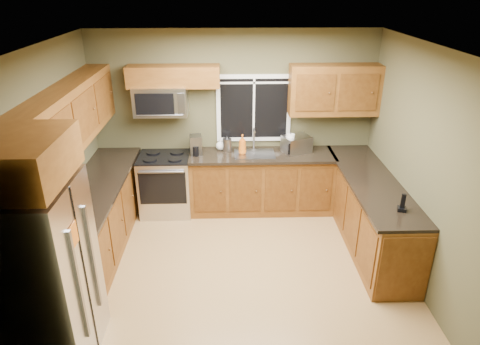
{
  "coord_description": "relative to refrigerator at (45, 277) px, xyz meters",
  "views": [
    {
      "loc": [
        -0.09,
        -4.43,
        3.32
      ],
      "look_at": [
        0.05,
        0.35,
        1.15
      ],
      "focal_mm": 32.0,
      "sensor_mm": 36.0,
      "label": 1
    }
  ],
  "objects": [
    {
      "name": "floor",
      "position": [
        1.74,
        1.3,
        -0.9
      ],
      "size": [
        4.2,
        4.2,
        0.0
      ],
      "primitive_type": "plane",
      "color": "#9B7444",
      "rests_on": "ground"
    },
    {
      "name": "ceiling",
      "position": [
        1.74,
        1.3,
        1.8
      ],
      "size": [
        4.2,
        4.2,
        0.0
      ],
      "primitive_type": "plane",
      "rotation": [
        3.14,
        0.0,
        0.0
      ],
      "color": "white",
      "rests_on": "back_wall"
    },
    {
      "name": "back_wall",
      "position": [
        1.74,
        3.1,
        0.45
      ],
      "size": [
        4.2,
        0.0,
        4.2
      ],
      "primitive_type": "plane",
      "rotation": [
        1.57,
        0.0,
        0.0
      ],
      "color": "#49462C",
      "rests_on": "ground"
    },
    {
      "name": "front_wall",
      "position": [
        1.74,
        -0.5,
        0.45
      ],
      "size": [
        4.2,
        0.0,
        4.2
      ],
      "primitive_type": "plane",
      "rotation": [
        -1.57,
        0.0,
        0.0
      ],
      "color": "#49462C",
      "rests_on": "ground"
    },
    {
      "name": "left_wall",
      "position": [
        -0.36,
        1.3,
        0.45
      ],
      "size": [
        0.0,
        3.6,
        3.6
      ],
      "primitive_type": "plane",
      "rotation": [
        1.57,
        0.0,
        1.57
      ],
      "color": "#49462C",
      "rests_on": "ground"
    },
    {
      "name": "right_wall",
      "position": [
        3.84,
        1.3,
        0.45
      ],
      "size": [
        0.0,
        3.6,
        3.6
      ],
      "primitive_type": "plane",
      "rotation": [
        1.57,
        0.0,
        -1.57
      ],
      "color": "#49462C",
      "rests_on": "ground"
    },
    {
      "name": "window",
      "position": [
        2.04,
        3.08,
        0.65
      ],
      "size": [
        1.12,
        0.03,
        1.02
      ],
      "color": "white",
      "rests_on": "back_wall"
    },
    {
      "name": "base_cabinets_left",
      "position": [
        -0.06,
        1.78,
        -0.45
      ],
      "size": [
        0.6,
        2.65,
        0.9
      ],
      "primitive_type": "cube",
      "color": "brown",
      "rests_on": "ground"
    },
    {
      "name": "countertop_left",
      "position": [
        -0.04,
        1.78,
        0.02
      ],
      "size": [
        0.65,
        2.65,
        0.04
      ],
      "primitive_type": "cube",
      "color": "black",
      "rests_on": "base_cabinets_left"
    },
    {
      "name": "base_cabinets_back",
      "position": [
        2.15,
        2.8,
        -0.45
      ],
      "size": [
        2.17,
        0.6,
        0.9
      ],
      "primitive_type": "cube",
      "color": "brown",
      "rests_on": "ground"
    },
    {
      "name": "countertop_back",
      "position": [
        2.15,
        2.78,
        0.02
      ],
      "size": [
        2.17,
        0.65,
        0.04
      ],
      "primitive_type": "cube",
      "color": "black",
      "rests_on": "base_cabinets_back"
    },
    {
      "name": "base_cabinets_peninsula",
      "position": [
        3.54,
        1.84,
        -0.45
      ],
      "size": [
        0.6,
        2.52,
        0.9
      ],
      "color": "brown",
      "rests_on": "ground"
    },
    {
      "name": "countertop_peninsula",
      "position": [
        3.51,
        1.85,
        0.02
      ],
      "size": [
        0.65,
        2.5,
        0.04
      ],
      "primitive_type": "cube",
      "color": "black",
      "rests_on": "base_cabinets_peninsula"
    },
    {
      "name": "upper_cabinets_left",
      "position": [
        -0.2,
        1.78,
        0.96
      ],
      "size": [
        0.33,
        2.65,
        0.72
      ],
      "primitive_type": "cube",
      "color": "brown",
      "rests_on": "left_wall"
    },
    {
      "name": "upper_cabinets_back_left",
      "position": [
        0.89,
        2.94,
        1.17
      ],
      "size": [
        1.3,
        0.33,
        0.3
      ],
      "primitive_type": "cube",
      "color": "brown",
      "rests_on": "back_wall"
    },
    {
      "name": "upper_cabinets_back_right",
      "position": [
        3.19,
        2.94,
        0.96
      ],
      "size": [
        1.3,
        0.33,
        0.72
      ],
      "primitive_type": "cube",
      "color": "brown",
      "rests_on": "back_wall"
    },
    {
      "name": "upper_cabinet_over_fridge",
      "position": [
        -0.0,
        0.0,
        1.13
      ],
      "size": [
        0.72,
        0.9,
        0.38
      ],
      "primitive_type": "cube",
      "color": "brown",
      "rests_on": "left_wall"
    },
    {
      "name": "refrigerator",
      "position": [
        0.0,
        0.0,
        0.0
      ],
      "size": [
        0.74,
        0.9,
        1.8
      ],
      "color": "#B7B7BC",
      "rests_on": "ground"
    },
    {
      "name": "range",
      "position": [
        0.69,
        2.77,
        -0.43
      ],
      "size": [
        0.76,
        0.69,
        0.94
      ],
      "color": "#B7B7BC",
      "rests_on": "ground"
    },
    {
      "name": "microwave",
      "position": [
        0.69,
        2.91,
        0.83
      ],
      "size": [
        0.76,
        0.41,
        0.42
      ],
      "color": "#B7B7BC",
      "rests_on": "back_wall"
    },
    {
      "name": "sink",
      "position": [
        2.04,
        2.79,
        0.05
      ],
      "size": [
        0.6,
        0.42,
        0.36
      ],
      "color": "slate",
      "rests_on": "countertop_back"
    },
    {
      "name": "toaster_oven",
      "position": [
        2.67,
        2.85,
        0.16
      ],
      "size": [
        0.48,
        0.43,
        0.25
      ],
      "color": "#B7B7BC",
      "rests_on": "countertop_back"
    },
    {
      "name": "coffee_maker",
      "position": [
        1.17,
        2.8,
        0.17
      ],
      "size": [
        0.2,
        0.25,
        0.29
      ],
      "color": "slate",
      "rests_on": "countertop_back"
    },
    {
      "name": "kettle",
      "position": [
        1.63,
        2.89,
        0.15
      ],
      "size": [
        0.18,
        0.18,
        0.25
      ],
      "color": "#B7B7BC",
      "rests_on": "countertop_back"
    },
    {
      "name": "paper_towel_roll",
      "position": [
        2.57,
        2.83,
        0.18
      ],
      "size": [
        0.13,
        0.13,
        0.32
      ],
      "color": "white",
      "rests_on": "countertop_back"
    },
    {
      "name": "soap_bottle_a",
      "position": [
        1.86,
        2.8,
        0.19
      ],
      "size": [
        0.13,
        0.13,
        0.29
      ],
      "primitive_type": "imported",
      "rotation": [
        0.0,
        0.0,
        -0.12
      ],
      "color": "#D46213",
      "rests_on": "countertop_back"
    },
    {
      "name": "soap_bottle_c",
      "position": [
        1.53,
        2.97,
        0.13
      ],
      "size": [
        0.17,
        0.17,
        0.18
      ],
      "primitive_type": "imported",
      "rotation": [
        0.0,
        0.0,
        -0.21
      ],
      "color": "white",
      "rests_on": "countertop_back"
    },
    {
      "name": "cordless_phone",
      "position": [
        3.59,
        1.02,
        0.1
      ],
      "size": [
        0.12,
        0.12,
        0.21
      ],
      "color": "black",
      "rests_on": "countertop_peninsula"
    }
  ]
}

